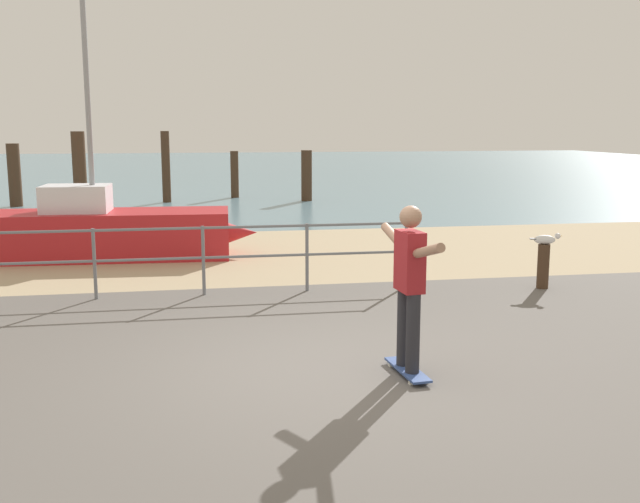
{
  "coord_description": "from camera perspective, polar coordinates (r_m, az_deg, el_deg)",
  "views": [
    {
      "loc": [
        -1.13,
        -7.13,
        2.51
      ],
      "look_at": [
        0.49,
        2.0,
        0.9
      ],
      "focal_mm": 41.18,
      "sensor_mm": 36.0,
      "label": 1
    }
  ],
  "objects": [
    {
      "name": "groyne_post_0",
      "position": [
        24.45,
        -22.65,
        5.48
      ],
      "size": [
        0.38,
        0.38,
        1.94
      ],
      "primitive_type": "cylinder",
      "color": "#422D1E",
      "rests_on": "ground"
    },
    {
      "name": "groyne_post_2",
      "position": [
        24.31,
        -11.88,
        6.43
      ],
      "size": [
        0.27,
        0.27,
        2.31
      ],
      "primitive_type": "cylinder",
      "color": "#422D1E",
      "rests_on": "ground"
    },
    {
      "name": "sailboat",
      "position": [
        14.36,
        -15.3,
        1.54
      ],
      "size": [
        5.0,
        1.61,
        5.43
      ],
      "color": "#B21E23",
      "rests_on": "ground"
    },
    {
      "name": "bollard_short",
      "position": [
        11.77,
        16.95,
        -1.15
      ],
      "size": [
        0.18,
        0.18,
        0.71
      ],
      "primitive_type": "cylinder",
      "color": "#422D1E",
      "rests_on": "ground"
    },
    {
      "name": "skateboard",
      "position": [
        7.54,
        6.81,
        -9.12
      ],
      "size": [
        0.27,
        0.82,
        0.08
      ],
      "color": "#334C8C",
      "rests_on": "ground"
    },
    {
      "name": "ground_plane",
      "position": [
        6.72,
        0.37,
        -12.07
      ],
      "size": [
        24.0,
        10.0,
        0.04
      ],
      "primitive_type": "cube",
      "color": "#605B56",
      "rests_on": "ground"
    },
    {
      "name": "skateboarder",
      "position": [
        7.29,
        6.96,
        -2.04
      ],
      "size": [
        0.23,
        1.45,
        1.65
      ],
      "color": "#26262B",
      "rests_on": "skateboard"
    },
    {
      "name": "groyne_post_1",
      "position": [
        21.61,
        -18.17,
        5.78
      ],
      "size": [
        0.37,
        0.37,
        2.32
      ],
      "primitive_type": "cylinder",
      "color": "#422D1E",
      "rests_on": "ground"
    },
    {
      "name": "groyne_post_4",
      "position": [
        24.28,
        -1.05,
        5.89
      ],
      "size": [
        0.35,
        0.35,
        1.68
      ],
      "primitive_type": "cylinder",
      "color": "#422D1E",
      "rests_on": "ground"
    },
    {
      "name": "sea_surface",
      "position": [
        42.22,
        -8.53,
        6.32
      ],
      "size": [
        72.0,
        50.0,
        0.04
      ],
      "primitive_type": "cube",
      "color": "slate",
      "rests_on": "ground"
    },
    {
      "name": "beach_strip",
      "position": [
        14.4,
        -5.38,
        -0.24
      ],
      "size": [
        24.0,
        6.0,
        0.04
      ],
      "primitive_type": "cube",
      "color": "tan",
      "rests_on": "ground"
    },
    {
      "name": "railing_fence",
      "position": [
        10.98,
        -17.16,
        -0.12
      ],
      "size": [
        9.32,
        0.05,
        1.05
      ],
      "color": "slate",
      "rests_on": "ground"
    },
    {
      "name": "seagull",
      "position": [
        11.7,
        17.14,
        0.92
      ],
      "size": [
        0.48,
        0.22,
        0.18
      ],
      "color": "white",
      "rests_on": "bollard_short"
    },
    {
      "name": "groyne_post_3",
      "position": [
        25.54,
        -6.65,
        5.95
      ],
      "size": [
        0.27,
        0.27,
        1.61
      ],
      "primitive_type": "cylinder",
      "color": "#422D1E",
      "rests_on": "ground"
    }
  ]
}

